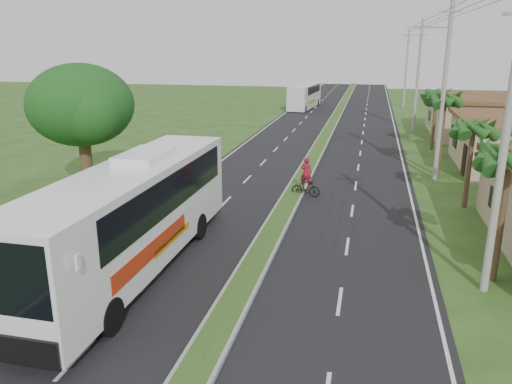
# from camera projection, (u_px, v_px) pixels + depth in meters

# --- Properties ---
(ground) EXTENTS (180.00, 180.00, 0.00)m
(ground) POSITION_uv_depth(u_px,v_px,m) (241.00, 291.00, 17.91)
(ground) COLOR #29471A
(ground) RESTS_ON ground
(road_asphalt) EXTENTS (14.00, 160.00, 0.02)m
(road_asphalt) POSITION_uv_depth(u_px,v_px,m) (310.00, 165.00, 36.60)
(road_asphalt) COLOR black
(road_asphalt) RESTS_ON ground
(median_strip) EXTENTS (1.20, 160.00, 0.18)m
(median_strip) POSITION_uv_depth(u_px,v_px,m) (310.00, 164.00, 36.57)
(median_strip) COLOR gray
(median_strip) RESTS_ON ground
(lane_edge_left) EXTENTS (0.12, 160.00, 0.01)m
(lane_edge_left) POSITION_uv_depth(u_px,v_px,m) (222.00, 161.00, 38.04)
(lane_edge_left) COLOR silver
(lane_edge_left) RESTS_ON ground
(lane_edge_right) EXTENTS (0.12, 160.00, 0.01)m
(lane_edge_right) POSITION_uv_depth(u_px,v_px,m) (404.00, 170.00, 35.16)
(lane_edge_right) COLOR silver
(lane_edge_right) RESTS_ON ground
(shop_far) EXTENTS (8.60, 11.60, 3.82)m
(shop_far) POSITION_uv_depth(u_px,v_px,m) (476.00, 116.00, 47.99)
(shop_far) COLOR tan
(shop_far) RESTS_ON ground
(palm_verge_a) EXTENTS (2.40, 2.40, 5.45)m
(palm_verge_a) POSITION_uv_depth(u_px,v_px,m) (511.00, 156.00, 17.43)
(palm_verge_a) COLOR #473321
(palm_verge_a) RESTS_ON ground
(palm_verge_b) EXTENTS (2.40, 2.40, 5.05)m
(palm_verge_b) POSITION_uv_depth(u_px,v_px,m) (474.00, 128.00, 25.87)
(palm_verge_b) COLOR #473321
(palm_verge_b) RESTS_ON ground
(palm_verge_c) EXTENTS (2.40, 2.40, 5.85)m
(palm_verge_c) POSITION_uv_depth(u_px,v_px,m) (446.00, 99.00, 32.32)
(palm_verge_c) COLOR #473321
(palm_verge_c) RESTS_ON ground
(palm_verge_d) EXTENTS (2.40, 2.40, 5.25)m
(palm_verge_d) POSITION_uv_depth(u_px,v_px,m) (437.00, 95.00, 40.79)
(palm_verge_d) COLOR #473321
(palm_verge_d) RESTS_ON ground
(shade_tree) EXTENTS (6.30, 6.00, 7.54)m
(shade_tree) POSITION_uv_depth(u_px,v_px,m) (79.00, 108.00, 28.45)
(shade_tree) COLOR #473321
(shade_tree) RESTS_ON ground
(utility_pole_a) EXTENTS (1.60, 0.28, 11.00)m
(utility_pole_a) POSITION_uv_depth(u_px,v_px,m) (506.00, 134.00, 16.34)
(utility_pole_a) COLOR gray
(utility_pole_a) RESTS_ON ground
(utility_pole_b) EXTENTS (3.20, 0.28, 12.00)m
(utility_pole_b) POSITION_uv_depth(u_px,v_px,m) (444.00, 82.00, 31.13)
(utility_pole_b) COLOR gray
(utility_pole_b) RESTS_ON ground
(utility_pole_c) EXTENTS (1.60, 0.28, 11.00)m
(utility_pole_c) POSITION_uv_depth(u_px,v_px,m) (418.00, 74.00, 49.98)
(utility_pole_c) COLOR gray
(utility_pole_c) RESTS_ON ground
(utility_pole_d) EXTENTS (1.60, 0.28, 10.50)m
(utility_pole_d) POSITION_uv_depth(u_px,v_px,m) (406.00, 68.00, 68.75)
(utility_pole_d) COLOR gray
(utility_pole_d) RESTS_ON ground
(coach_bus_main) EXTENTS (3.00, 13.76, 4.44)m
(coach_bus_main) POSITION_uv_depth(u_px,v_px,m) (133.00, 210.00, 18.95)
(coach_bus_main) COLOR white
(coach_bus_main) RESTS_ON ground
(coach_bus_far) EXTENTS (3.29, 11.17, 3.21)m
(coach_bus_far) POSITION_uv_depth(u_px,v_px,m) (305.00, 95.00, 68.98)
(coach_bus_far) COLOR silver
(coach_bus_far) RESTS_ON ground
(motorcyclist) EXTENTS (1.75, 0.73, 2.34)m
(motorcyclist) POSITION_uv_depth(u_px,v_px,m) (306.00, 182.00, 28.75)
(motorcyclist) COLOR black
(motorcyclist) RESTS_ON ground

